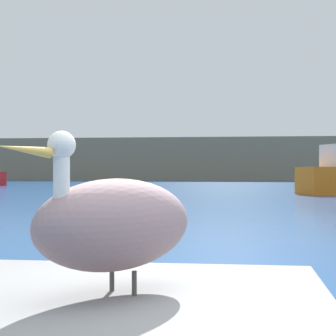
{
  "coord_description": "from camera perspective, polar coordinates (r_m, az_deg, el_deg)",
  "views": [
    {
      "loc": [
        0.08,
        -3.38,
        1.35
      ],
      "look_at": [
        -2.86,
        20.05,
        1.39
      ],
      "focal_mm": 61.19,
      "sensor_mm": 36.0,
      "label": 1
    }
  ],
  "objects": [
    {
      "name": "hillside_backdrop",
      "position": [
        75.91,
        7.09,
        0.81
      ],
      "size": [
        140.0,
        17.85,
        5.12
      ],
      "primitive_type": "cube",
      "color": "#7F755B",
      "rests_on": "ground"
    },
    {
      "name": "pelican",
      "position": [
        3.44,
        -5.33,
        -5.5
      ],
      "size": [
        1.12,
        1.32,
        0.96
      ],
      "rotation": [
        0.0,
        0.0,
        -2.18
      ],
      "color": "gray",
      "rests_on": "pier_dock"
    }
  ]
}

